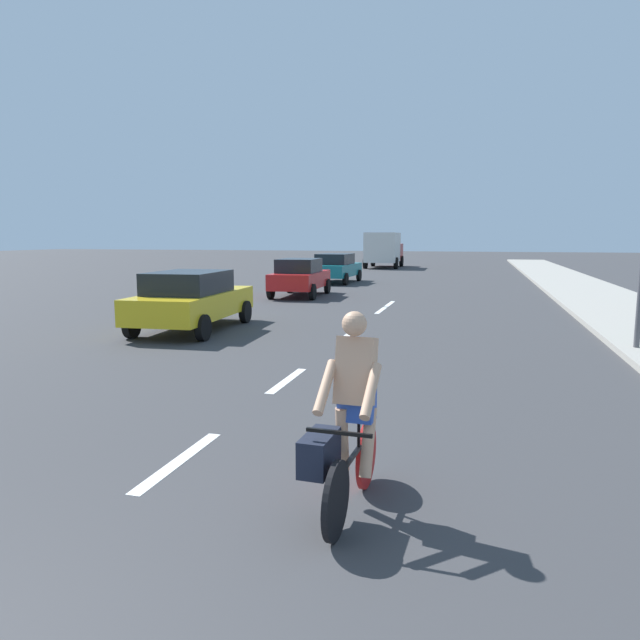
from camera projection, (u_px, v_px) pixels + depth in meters
ground_plane at (391, 303)px, 21.61m from camera, size 160.00×160.00×0.00m
sidewalk_strip at (607, 302)px, 21.46m from camera, size 3.60×80.00×0.14m
lane_stripe_1 at (179, 461)px, 6.37m from camera, size 0.16×1.80×0.01m
lane_stripe_2 at (287, 380)px, 9.95m from camera, size 0.16×1.80×0.01m
lane_stripe_3 at (348, 335)px, 14.57m from camera, size 0.16×1.80×0.01m
lane_stripe_4 at (381, 310)px, 19.44m from camera, size 0.16×1.80×0.01m
lane_stripe_5 at (390, 304)px, 21.34m from camera, size 0.16×1.80×0.01m
cyclist at (347, 423)px, 5.09m from camera, size 0.63×1.71×1.82m
parked_car_yellow at (192, 299)px, 15.20m from camera, size 2.26×4.55×1.57m
parked_car_red at (300, 276)px, 23.99m from camera, size 2.05×4.17×1.57m
parked_car_teal at (336, 267)px, 31.09m from camera, size 2.14×4.45×1.57m
delivery_truck at (384, 249)px, 46.43m from camera, size 2.79×6.29×2.80m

